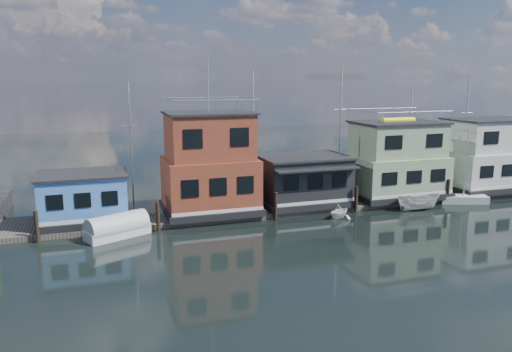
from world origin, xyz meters
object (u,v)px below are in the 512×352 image
object	(u,v)px
houseboat_dark	(303,180)
day_sailer	(463,198)
houseboat_red	(210,165)
houseboat_blue	(83,198)
motorboat	(418,202)
houseboat_white	(487,156)
dinghy_white	(339,211)
houseboat_green	(396,161)
tarp_runabout	(117,228)

from	to	relation	value
houseboat_dark	day_sailer	xyz separation A→B (m)	(14.14, -2.86, -2.02)
houseboat_red	houseboat_dark	world-z (taller)	houseboat_red
houseboat_blue	houseboat_red	world-z (taller)	houseboat_red
houseboat_red	day_sailer	xyz separation A→B (m)	(22.14, -2.88, -3.71)
day_sailer	houseboat_red	bearing A→B (deg)	-168.48
houseboat_dark	day_sailer	distance (m)	14.57
houseboat_dark	motorboat	bearing A→B (deg)	-23.53
houseboat_red	houseboat_blue	bearing A→B (deg)	-180.00
houseboat_blue	houseboat_dark	distance (m)	17.50
houseboat_red	motorboat	xyz separation A→B (m)	(16.76, -3.83, -3.41)
houseboat_dark	houseboat_white	size ratio (longest dim) A/B	0.88
houseboat_blue	dinghy_white	size ratio (longest dim) A/B	2.95
houseboat_green	houseboat_white	xyz separation A→B (m)	(10.00, -0.00, -0.01)
houseboat_green	houseboat_red	bearing A→B (deg)	-180.00
houseboat_red	day_sailer	bearing A→B (deg)	-7.41
houseboat_blue	houseboat_green	xyz separation A→B (m)	(26.50, 0.00, 1.34)
houseboat_white	motorboat	xyz separation A→B (m)	(-10.24, -3.83, -2.84)
dinghy_white	houseboat_white	bearing A→B (deg)	-103.48
houseboat_dark	houseboat_green	bearing A→B (deg)	0.12
houseboat_blue	houseboat_dark	world-z (taller)	houseboat_dark
houseboat_red	tarp_runabout	distance (m)	8.75
houseboat_white	dinghy_white	distance (m)	18.20
houseboat_red	tarp_runabout	size ratio (longest dim) A/B	2.55
houseboat_blue	motorboat	distance (m)	26.58
houseboat_red	dinghy_white	world-z (taller)	houseboat_red
houseboat_red	tarp_runabout	world-z (taller)	houseboat_red
day_sailer	houseboat_blue	bearing A→B (deg)	-166.27
houseboat_blue	dinghy_white	distance (m)	19.41
houseboat_dark	tarp_runabout	size ratio (longest dim) A/B	1.59
houseboat_white	day_sailer	xyz separation A→B (m)	(-4.86, -2.88, -3.14)
houseboat_white	dinghy_white	size ratio (longest dim) A/B	3.87
houseboat_white	tarp_runabout	distance (m)	34.63
tarp_runabout	houseboat_white	bearing A→B (deg)	-19.16
houseboat_dark	houseboat_white	distance (m)	19.03
houseboat_white	motorboat	size ratio (longest dim) A/B	2.34
houseboat_white	houseboat_dark	bearing A→B (deg)	-179.94
dinghy_white	day_sailer	bearing A→B (deg)	-111.50
motorboat	houseboat_green	bearing A→B (deg)	7.97
houseboat_blue	day_sailer	bearing A→B (deg)	-5.20
houseboat_white	houseboat_red	bearing A→B (deg)	-180.00
houseboat_dark	dinghy_white	size ratio (longest dim) A/B	3.41
houseboat_green	houseboat_white	world-z (taller)	houseboat_green
houseboat_red	motorboat	world-z (taller)	houseboat_red
houseboat_blue	tarp_runabout	bearing A→B (deg)	-56.51
day_sailer	motorboat	distance (m)	5.47
houseboat_red	motorboat	distance (m)	17.53
houseboat_blue	houseboat_white	size ratio (longest dim) A/B	0.76
houseboat_blue	houseboat_green	size ratio (longest dim) A/B	0.76
houseboat_green	dinghy_white	world-z (taller)	houseboat_green
houseboat_white	day_sailer	distance (m)	6.46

